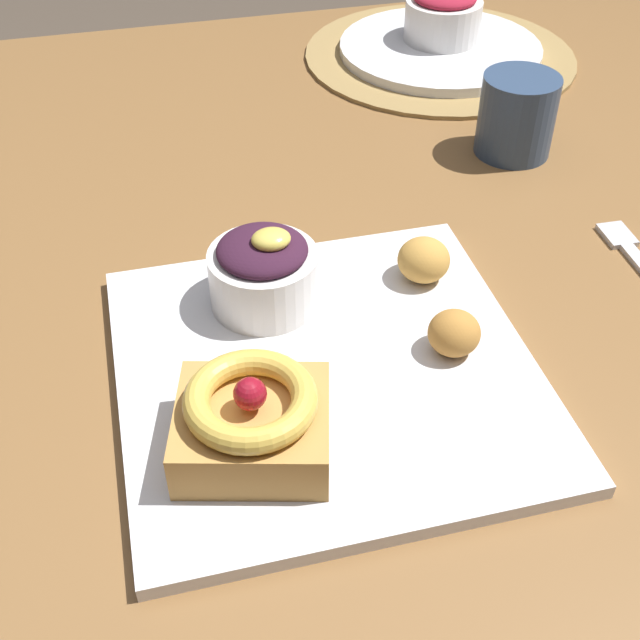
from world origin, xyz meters
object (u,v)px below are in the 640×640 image
at_px(front_plate, 327,372).
at_px(fritter_front, 424,260).
at_px(back_plate, 440,49).
at_px(fritter_middle, 454,333).
at_px(fork, 636,257).
at_px(cake_slice, 252,420).
at_px(coffee_mug, 517,116).
at_px(back_ramekin, 443,15).
at_px(berry_ramekin, 264,272).

xyz_separation_m(front_plate, fritter_front, (0.10, 0.08, 0.02)).
relative_size(fritter_front, back_plate, 0.17).
relative_size(front_plate, fritter_front, 7.02).
xyz_separation_m(fritter_middle, fork, (0.20, 0.08, -0.03)).
bearing_deg(cake_slice, coffee_mug, 45.26).
bearing_deg(fritter_middle, cake_slice, -160.55).
xyz_separation_m(front_plate, fritter_middle, (0.10, -0.01, 0.02)).
height_order(front_plate, back_ramekin, back_ramekin).
height_order(fritter_front, fork, fritter_front).
bearing_deg(fritter_front, back_ramekin, 67.81).
xyz_separation_m(cake_slice, back_ramekin, (0.35, 0.60, 0.01)).
xyz_separation_m(cake_slice, back_plate, (0.35, 0.58, -0.03)).
distance_m(fork, coffee_mug, 0.21).
xyz_separation_m(fritter_front, back_plate, (0.18, 0.44, -0.02)).
relative_size(front_plate, back_plate, 1.20).
xyz_separation_m(back_plate, fork, (0.02, -0.44, -0.01)).
relative_size(cake_slice, berry_ramekin, 1.37).
distance_m(front_plate, back_ramekin, 0.61).
height_order(back_ramekin, fork, back_ramekin).
relative_size(front_plate, cake_slice, 2.57).
bearing_deg(fritter_middle, berry_ramekin, 144.24).
relative_size(front_plate, berry_ramekin, 3.51).
bearing_deg(fritter_front, berry_ramekin, 179.60).
height_order(cake_slice, back_plate, cake_slice).
bearing_deg(front_plate, coffee_mug, 45.61).
distance_m(berry_ramekin, fritter_middle, 0.15).
bearing_deg(berry_ramekin, fritter_front, -0.40).
bearing_deg(back_plate, front_plate, -118.45).
xyz_separation_m(cake_slice, berry_ramekin, (0.04, 0.15, 0.00)).
height_order(front_plate, cake_slice, cake_slice).
relative_size(fork, coffee_mug, 1.52).
relative_size(berry_ramekin, fritter_middle, 2.19).
xyz_separation_m(cake_slice, fork, (0.37, 0.14, -0.04)).
relative_size(fritter_middle, back_plate, 0.16).
distance_m(back_plate, coffee_mug, 0.24).
xyz_separation_m(cake_slice, fritter_front, (0.17, 0.15, -0.01)).
distance_m(front_plate, fritter_middle, 0.10).
relative_size(front_plate, back_ramekin, 3.19).
height_order(cake_slice, berry_ramekin, berry_ramekin).
bearing_deg(front_plate, back_ramekin, 61.70).
height_order(cake_slice, fritter_front, cake_slice).
bearing_deg(front_plate, berry_ramekin, 109.33).
bearing_deg(back_ramekin, berry_ramekin, -125.16).
xyz_separation_m(front_plate, cake_slice, (-0.07, -0.06, 0.03)).
distance_m(front_plate, fritter_front, 0.13).
distance_m(berry_ramekin, fork, 0.33).
bearing_deg(fork, coffee_mug, 9.88).
distance_m(berry_ramekin, fritter_front, 0.13).
bearing_deg(fritter_middle, fritter_front, 85.09).
bearing_deg(cake_slice, fritter_front, 40.80).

